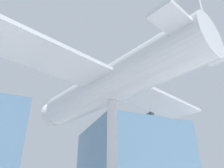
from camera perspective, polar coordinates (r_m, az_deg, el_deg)
The scene contains 3 objects.
glass_pavilion_right at distance 28.69m, azimuth 5.09°, elevation -20.79°, with size 10.76×12.10×10.05m.
support_pylon_central at distance 10.51m, azimuth 0.00°, elevation -19.61°, with size 0.48×0.48×5.93m.
suspended_airplane at distance 11.90m, azimuth -0.84°, elevation -0.37°, with size 14.63×12.48×3.42m.
Camera 1 is at (-3.99, -9.63, 1.57)m, focal length 35.00 mm.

